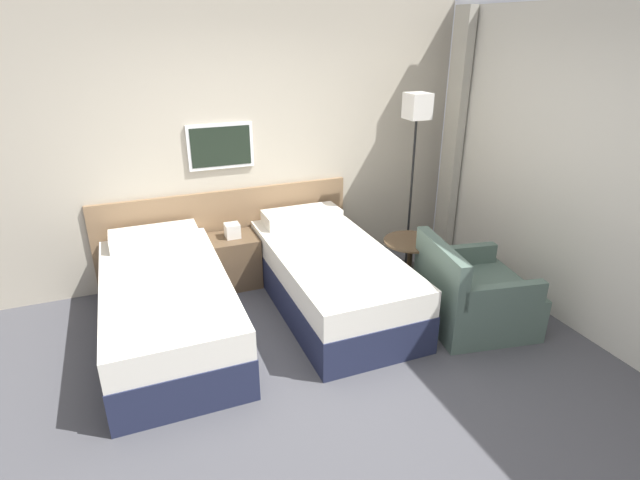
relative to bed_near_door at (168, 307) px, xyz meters
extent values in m
plane|color=#47474C|center=(0.98, -1.07, -0.29)|extent=(16.00, 16.00, 0.00)
cube|color=#B7AD99|center=(0.98, 1.07, 1.06)|extent=(10.00, 0.06, 2.70)
cube|color=#846647|center=(0.73, 1.02, 0.17)|extent=(2.62, 0.04, 0.92)
cube|color=white|center=(0.73, 1.03, 1.07)|extent=(0.64, 0.03, 0.44)
cube|color=black|center=(0.73, 1.01, 1.07)|extent=(0.58, 0.01, 0.38)
cube|color=white|center=(3.34, -1.26, 1.06)|extent=(0.06, 4.61, 2.70)
cube|color=beige|center=(3.29, -1.26, 1.03)|extent=(0.03, 4.24, 2.64)
cube|color=#A8A393|center=(3.21, 0.69, 1.03)|extent=(0.10, 0.24, 2.64)
cube|color=#1E233D|center=(0.00, -0.02, -0.12)|extent=(0.99, 2.04, 0.34)
cube|color=silver|center=(0.00, -0.02, 0.16)|extent=(0.98, 2.02, 0.23)
cube|color=silver|center=(0.00, 0.76, 0.34)|extent=(0.79, 0.34, 0.13)
cube|color=#1E233D|center=(1.47, -0.02, -0.12)|extent=(0.99, 2.04, 0.34)
cube|color=silver|center=(1.47, -0.02, 0.16)|extent=(0.98, 2.02, 0.23)
cube|color=silver|center=(1.47, 0.76, 0.34)|extent=(0.79, 0.34, 0.13)
cube|color=brown|center=(0.73, 0.75, -0.03)|extent=(0.46, 0.42, 0.52)
cube|color=silver|center=(0.73, 0.75, 0.29)|extent=(0.14, 0.14, 0.14)
cylinder|color=black|center=(2.56, 0.45, -0.28)|extent=(0.24, 0.24, 0.02)
cylinder|color=black|center=(2.56, 0.45, 0.52)|extent=(0.02, 0.02, 1.59)
cube|color=silver|center=(2.56, 0.45, 1.44)|extent=(0.22, 0.22, 0.25)
cylinder|color=brown|center=(2.25, -0.10, -0.29)|extent=(0.34, 0.34, 0.01)
cylinder|color=brown|center=(2.25, -0.10, -0.01)|extent=(0.05, 0.05, 0.54)
cylinder|color=brown|center=(2.25, -0.10, 0.27)|extent=(0.52, 0.52, 0.02)
cube|color=#4C6056|center=(2.54, -0.76, -0.10)|extent=(0.98, 0.99, 0.39)
cube|color=#4C6056|center=(2.18, -0.69, 0.29)|extent=(0.25, 0.86, 0.39)
cube|color=#4C6056|center=(2.48, -1.13, 0.19)|extent=(0.72, 0.21, 0.18)
cube|color=#4C6056|center=(2.61, -0.38, 0.19)|extent=(0.72, 0.21, 0.18)
camera|label=1|loc=(-0.16, -3.80, 2.14)|focal=28.00mm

